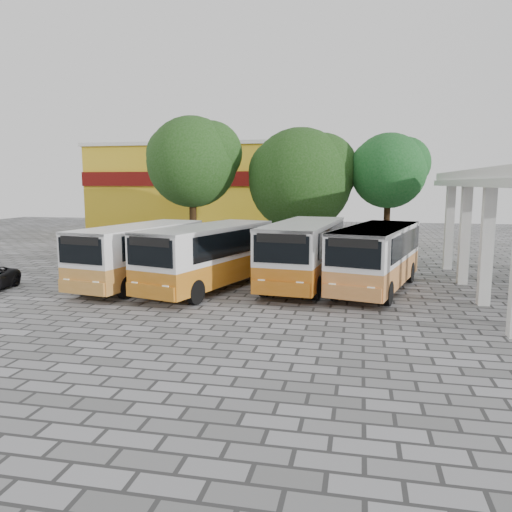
% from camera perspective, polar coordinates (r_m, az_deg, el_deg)
% --- Properties ---
extents(ground, '(90.00, 90.00, 0.00)m').
position_cam_1_polar(ground, '(19.98, 3.06, -5.71)').
color(ground, slate).
rests_on(ground, ground).
extents(shophouse_block, '(20.40, 10.40, 8.30)m').
position_cam_1_polar(shophouse_block, '(47.25, -5.36, 7.46)').
color(shophouse_block, gold).
rests_on(shophouse_block, ground).
extents(bus_far_left, '(3.83, 8.32, 2.87)m').
position_cam_1_polar(bus_far_left, '(24.22, -13.16, 0.56)').
color(bus_far_left, '#C78638').
rests_on(bus_far_left, ground).
extents(bus_centre_left, '(4.61, 8.63, 2.94)m').
position_cam_1_polar(bus_centre_left, '(22.76, -5.50, 0.35)').
color(bus_centre_left, '#BF6E17').
rests_on(bus_centre_left, ground).
extents(bus_centre_right, '(3.40, 8.62, 3.03)m').
position_cam_1_polar(bus_centre_right, '(23.60, 5.48, 0.76)').
color(bus_centre_right, '#C66914').
rests_on(bus_centre_right, ground).
extents(bus_far_right, '(4.40, 8.53, 2.91)m').
position_cam_1_polar(bus_far_right, '(23.10, 13.61, 0.24)').
color(bus_far_right, '#CE803E').
rests_on(bus_far_right, ground).
extents(tree_left, '(6.25, 5.95, 9.20)m').
position_cam_1_polar(tree_left, '(33.64, -7.19, 10.93)').
color(tree_left, '#372311').
rests_on(tree_left, ground).
extents(tree_middle, '(7.13, 6.79, 8.44)m').
position_cam_1_polar(tree_middle, '(33.32, 5.23, 9.04)').
color(tree_middle, '#3F2F1A').
rests_on(tree_middle, ground).
extents(tree_right, '(5.00, 4.76, 8.00)m').
position_cam_1_polar(tree_right, '(33.23, 15.03, 9.65)').
color(tree_right, black).
rests_on(tree_right, ground).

